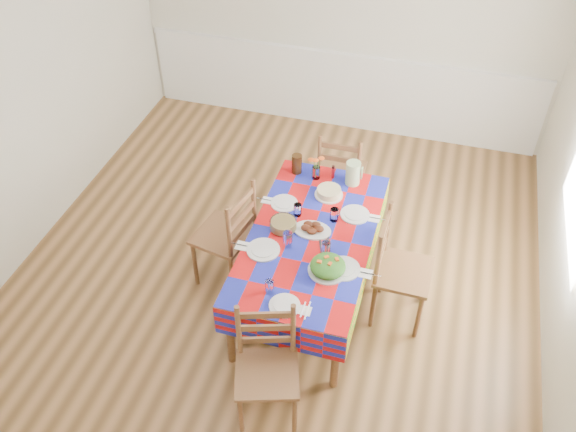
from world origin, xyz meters
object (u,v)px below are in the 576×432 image
at_px(meat_platter, 312,229).
at_px(chair_far, 341,173).
at_px(green_pitcher, 353,173).
at_px(chair_left, 228,236).
at_px(chair_right, 398,271).
at_px(dining_table, 311,242).
at_px(chair_near, 267,368).
at_px(tea_pitcher, 297,164).

height_order(meat_platter, chair_far, chair_far).
distance_m(green_pitcher, chair_left, 1.19).
height_order(green_pitcher, chair_right, chair_right).
height_order(dining_table, chair_left, chair_left).
bearing_deg(chair_left, chair_near, 42.86).
bearing_deg(chair_right, chair_left, 91.73).
relative_size(chair_far, chair_left, 0.93).
distance_m(green_pitcher, tea_pitcher, 0.50).
distance_m(meat_platter, chair_far, 1.10).
bearing_deg(meat_platter, chair_right, -3.87).
bearing_deg(tea_pitcher, chair_far, 49.07).
bearing_deg(green_pitcher, meat_platter, -104.86).
distance_m(meat_platter, chair_near, 1.20).
height_order(green_pitcher, chair_far, chair_far).
bearing_deg(chair_near, tea_pitcher, 81.59).
height_order(chair_far, chair_left, chair_left).
bearing_deg(chair_right, meat_platter, 87.45).
bearing_deg(chair_left, meat_platter, 105.75).
relative_size(dining_table, chair_far, 1.87).
xyz_separation_m(meat_platter, chair_far, (0.01, 1.07, -0.25)).
xyz_separation_m(dining_table, tea_pitcher, (-0.33, 0.75, 0.16)).
xyz_separation_m(green_pitcher, chair_far, (-0.17, 0.39, -0.33)).
bearing_deg(green_pitcher, tea_pitcher, 178.27).
xyz_separation_m(tea_pitcher, chair_right, (1.03, -0.74, -0.29)).
bearing_deg(chair_near, chair_right, 39.49).
distance_m(meat_platter, green_pitcher, 0.71).
xyz_separation_m(dining_table, green_pitcher, (0.18, 0.73, 0.18)).
height_order(chair_near, chair_left, chair_left).
distance_m(tea_pitcher, chair_right, 1.30).
relative_size(chair_left, chair_right, 1.01).
distance_m(green_pitcher, chair_near, 1.89).
distance_m(chair_near, chair_far, 2.24).
height_order(dining_table, tea_pitcher, tea_pitcher).
xyz_separation_m(green_pitcher, tea_pitcher, (-0.50, 0.02, -0.02)).
relative_size(meat_platter, chair_far, 0.32).
relative_size(green_pitcher, chair_right, 0.21).
bearing_deg(chair_right, tea_pitcher, 55.51).
xyz_separation_m(chair_near, chair_right, (0.72, 1.12, 0.02)).
height_order(tea_pitcher, chair_near, chair_near).
xyz_separation_m(dining_table, chair_far, (0.00, 1.12, -0.15)).
bearing_deg(chair_left, green_pitcher, 140.99).
height_order(meat_platter, chair_near, chair_near).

